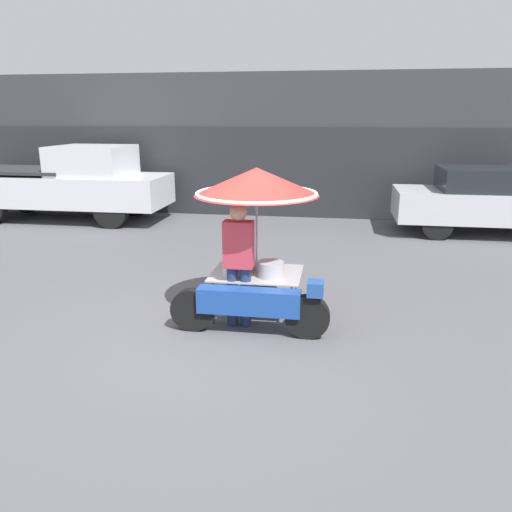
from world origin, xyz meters
TOP-DOWN VIEW (x-y plane):
  - ground_plane at (0.00, 0.00)m, footprint 36.00×36.00m
  - shopfront_building at (0.00, 8.97)m, footprint 28.00×2.06m
  - vendor_motorcycle_cart at (0.49, 0.78)m, footprint 2.05×1.65m
  - vendor_person at (0.31, 0.49)m, footprint 0.38×0.22m
  - parked_car at (5.17, 6.59)m, footprint 4.63×1.70m
  - pickup_truck at (-5.45, 6.61)m, footprint 5.49×1.86m

SIDE VIEW (x-z plane):
  - ground_plane at x=0.00m, z-range 0.00..0.00m
  - parked_car at x=5.17m, z-range 0.03..1.58m
  - vendor_person at x=0.31m, z-range 0.10..1.74m
  - pickup_truck at x=-5.45m, z-range -0.01..1.94m
  - vendor_motorcycle_cart at x=0.49m, z-range 0.52..2.57m
  - shopfront_building at x=0.00m, z-range -0.01..3.79m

